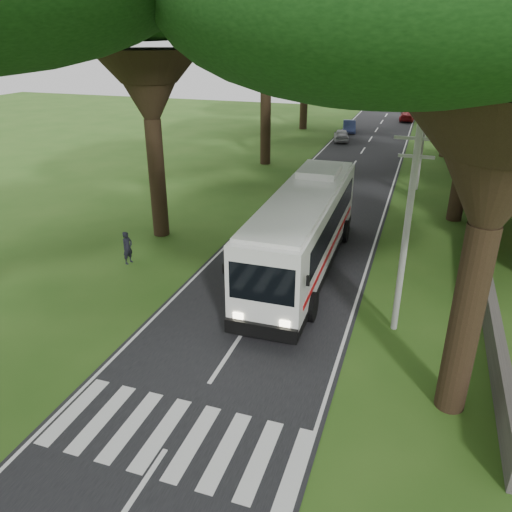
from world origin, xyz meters
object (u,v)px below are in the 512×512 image
(pole_mid, at_px, (424,132))
(distant_car_c, at_px, (407,116))
(pole_near, at_px, (407,229))
(pole_far, at_px, (429,99))
(distant_car_b, at_px, (349,126))
(coach_bus, at_px, (304,229))
(distant_car_a, at_px, (341,135))
(pedestrian, at_px, (128,248))

(pole_mid, bearing_deg, distant_car_c, 94.47)
(pole_near, bearing_deg, pole_far, 90.00)
(pole_mid, xyz_separation_m, distant_car_b, (-8.39, 21.43, -3.50))
(pole_far, relative_size, coach_bus, 0.59)
(pole_far, xyz_separation_m, distant_car_a, (-8.34, -4.15, -3.51))
(pole_near, xyz_separation_m, pedestrian, (-13.14, 1.95, -3.34))
(pole_mid, relative_size, coach_bus, 0.59)
(coach_bus, bearing_deg, distant_car_a, 95.71)
(distant_car_b, bearing_deg, pedestrian, -107.15)
(pole_near, distance_m, distant_car_c, 52.14)
(pole_near, height_order, pole_far, same)
(pole_mid, relative_size, distant_car_a, 2.12)
(coach_bus, distance_m, distant_car_a, 32.04)
(distant_car_c, height_order, pedestrian, pedestrian)
(coach_bus, distance_m, distant_car_c, 47.99)
(distant_car_b, bearing_deg, pole_far, -19.96)
(pole_far, relative_size, distant_car_a, 2.12)
(pole_mid, distance_m, pole_far, 20.00)
(pole_far, bearing_deg, pole_mid, -90.00)
(pole_mid, distance_m, distant_car_c, 32.25)
(distant_car_c, bearing_deg, pedestrian, 78.50)
(distant_car_a, height_order, pedestrian, pedestrian)
(pole_far, distance_m, distant_car_a, 9.95)
(pole_near, bearing_deg, distant_car_c, 92.75)
(coach_bus, bearing_deg, pole_mid, 72.76)
(pole_near, xyz_separation_m, pole_far, (0.00, 40.00, 0.00))
(pole_near, distance_m, distant_car_a, 36.97)
(pole_near, xyz_separation_m, distant_car_a, (-8.34, 35.85, -3.51))
(pole_mid, distance_m, distant_car_a, 18.25)
(coach_bus, bearing_deg, distant_car_b, 94.83)
(pole_mid, xyz_separation_m, coach_bus, (-4.70, -15.95, -2.05))
(pole_near, bearing_deg, coach_bus, 139.24)
(pole_far, height_order, coach_bus, pole_far)
(pole_far, relative_size, distant_car_b, 2.02)
(pedestrian, bearing_deg, pole_far, -7.70)
(pole_mid, distance_m, distant_car_b, 23.28)
(pole_near, bearing_deg, pedestrian, 171.54)
(pole_near, xyz_separation_m, coach_bus, (-4.70, 4.05, -2.05))
(pole_far, xyz_separation_m, coach_bus, (-4.70, -35.95, -2.05))
(coach_bus, xyz_separation_m, distant_car_b, (-3.69, 37.38, -1.45))
(distant_car_b, distance_m, pedestrian, 39.76)
(distant_car_b, relative_size, distant_car_c, 0.89)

